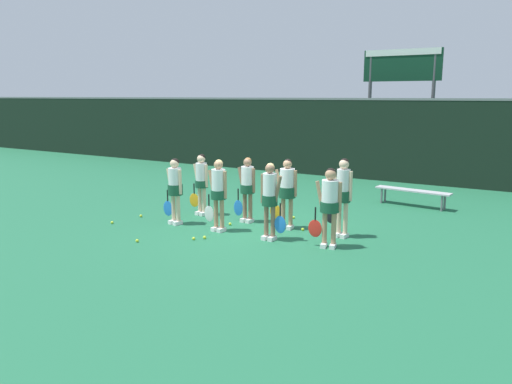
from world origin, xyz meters
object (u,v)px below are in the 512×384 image
object	(u,v)px
player_0	(175,186)
tennis_ball_0	(230,224)
player_1	(218,189)
player_3	(330,201)
player_6	(287,188)
tennis_ball_4	(112,222)
scoreboard	(401,79)
tennis_ball_7	(141,216)
player_2	(270,195)
player_4	(201,180)
player_5	(247,185)
tennis_ball_5	(303,229)
tennis_ball_6	(194,239)
tennis_ball_3	(294,217)
bench_courtside	(413,192)
tennis_ball_1	(137,241)
player_7	(343,191)
tennis_ball_2	(205,237)

from	to	relation	value
player_0	tennis_ball_0	distance (m)	1.63
player_1	player_3	bearing A→B (deg)	5.40
player_6	tennis_ball_4	bearing A→B (deg)	-160.35
scoreboard	tennis_ball_4	size ratio (longest dim) A/B	70.42
player_3	tennis_ball_7	size ratio (longest dim) A/B	23.94
player_1	player_3	xyz separation A→B (m)	(2.70, 0.12, 0.01)
player_2	player_4	world-z (taller)	player_2
player_5	tennis_ball_5	distance (m)	1.81
player_1	tennis_ball_6	xyz separation A→B (m)	(-0.04, -0.90, -0.96)
player_0	tennis_ball_7	distance (m)	1.54
player_6	tennis_ball_3	bearing A→B (deg)	101.11
player_6	bench_courtside	bearing A→B (deg)	58.31
tennis_ball_1	tennis_ball_7	xyz separation A→B (m)	(-1.53, 1.72, 0.00)
player_7	tennis_ball_6	distance (m)	3.45
player_5	tennis_ball_6	distance (m)	2.17
player_5	tennis_ball_0	world-z (taller)	player_5
scoreboard	player_3	bearing A→B (deg)	-81.90
tennis_ball_4	tennis_ball_6	distance (m)	2.60
scoreboard	player_4	xyz separation A→B (m)	(-2.49, -9.68, -2.79)
tennis_ball_4	tennis_ball_3	bearing A→B (deg)	37.39
player_1	tennis_ball_2	distance (m)	1.20
scoreboard	tennis_ball_3	distance (m)	9.57
tennis_ball_2	tennis_ball_7	xyz separation A→B (m)	(-2.63, 0.77, -0.00)
tennis_ball_5	tennis_ball_0	bearing A→B (deg)	-165.31
player_2	player_5	distance (m)	1.65
player_1	player_7	world-z (taller)	player_7
tennis_ball_5	tennis_ball_7	size ratio (longest dim) A/B	0.99
player_4	tennis_ball_6	world-z (taller)	player_4
player_7	tennis_ball_5	bearing A→B (deg)	-175.12
player_0	player_6	world-z (taller)	player_6
player_0	tennis_ball_7	world-z (taller)	player_0
scoreboard	tennis_ball_6	world-z (taller)	scoreboard
player_3	player_5	distance (m)	2.74
bench_courtside	player_7	size ratio (longest dim) A/B	1.22
tennis_ball_4	tennis_ball_0	bearing A→B (deg)	28.09
player_3	tennis_ball_6	xyz separation A→B (m)	(-2.74, -1.02, -0.96)
tennis_ball_4	tennis_ball_5	bearing A→B (deg)	23.00
player_6	tennis_ball_5	bearing A→B (deg)	-4.25
scoreboard	player_4	distance (m)	10.38
player_7	player_3	bearing A→B (deg)	-80.73
player_3	tennis_ball_3	size ratio (longest dim) A/B	24.98
player_7	tennis_ball_5	world-z (taller)	player_7
tennis_ball_3	tennis_ball_4	distance (m)	4.55
player_6	tennis_ball_4	xyz separation A→B (m)	(-3.90, -1.82, -0.95)
scoreboard	tennis_ball_3	size ratio (longest dim) A/B	72.79
bench_courtside	player_2	xyz separation A→B (m)	(-1.85, -5.01, 0.57)
tennis_ball_0	tennis_ball_5	size ratio (longest dim) A/B	1.01
bench_courtside	player_6	xyz separation A→B (m)	(-1.97, -3.99, 0.57)
scoreboard	tennis_ball_0	distance (m)	10.93
tennis_ball_1	scoreboard	bearing A→B (deg)	80.09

